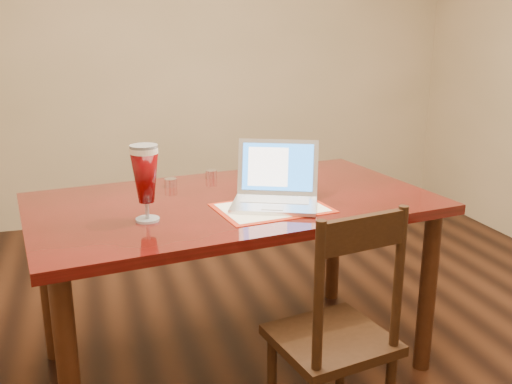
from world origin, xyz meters
name	(u,v)px	position (x,y,z in m)	size (l,w,h in m)	color
ground	(297,371)	(0.00, 0.00, 0.00)	(5.00, 5.00, 0.00)	black
dining_table	(233,219)	(-0.27, 0.15, 0.74)	(1.90, 1.23, 1.14)	#520C0B
dining_chair	(337,336)	(-0.03, -0.49, 0.46)	(0.48, 0.47, 0.99)	black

